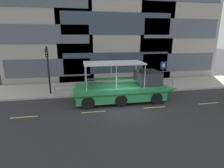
# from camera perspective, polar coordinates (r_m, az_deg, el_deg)

# --- Properties ---
(ground_plane) EXTENTS (120.00, 120.00, 0.00)m
(ground_plane) POSITION_cam_1_polar(r_m,az_deg,el_deg) (14.45, 3.46, -7.13)
(ground_plane) COLOR #2B2B2D
(sidewalk) EXTENTS (32.00, 4.80, 0.18)m
(sidewalk) POSITION_cam_1_polar(r_m,az_deg,el_deg) (19.61, -0.47, -0.84)
(sidewalk) COLOR #A8A59E
(sidewalk) RESTS_ON ground_plane
(curb_edge) EXTENTS (32.00, 0.18, 0.18)m
(curb_edge) POSITION_cam_1_polar(r_m,az_deg,el_deg) (17.27, 0.98, -3.05)
(curb_edge) COLOR #B2ADA3
(curb_edge) RESTS_ON ground_plane
(lane_centreline) EXTENTS (25.80, 0.12, 0.01)m
(lane_centreline) POSITION_cam_1_polar(r_m,az_deg,el_deg) (13.88, 4.10, -8.09)
(lane_centreline) COLOR #DBD64C
(lane_centreline) RESTS_ON ground_plane
(curb_guardrail) EXTENTS (11.76, 0.09, 0.85)m
(curb_guardrail) POSITION_cam_1_polar(r_m,az_deg,el_deg) (17.45, 1.63, -0.58)
(curb_guardrail) COLOR gray
(curb_guardrail) RESTS_ON sidewalk
(traffic_light_pole) EXTENTS (0.24, 0.46, 4.36)m
(traffic_light_pole) POSITION_cam_1_polar(r_m,az_deg,el_deg) (17.32, -19.61, 5.41)
(traffic_light_pole) COLOR black
(traffic_light_pole) RESTS_ON sidewalk
(parking_sign) EXTENTS (0.60, 0.12, 2.76)m
(parking_sign) POSITION_cam_1_polar(r_m,az_deg,el_deg) (19.14, 15.88, 4.22)
(parking_sign) COLOR #4C4F54
(parking_sign) RESTS_ON sidewalk
(duck_tour_boat) EXTENTS (9.25, 2.67, 3.37)m
(duck_tour_boat) POSITION_cam_1_polar(r_m,az_deg,el_deg) (15.36, 4.51, -1.48)
(duck_tour_boat) COLOR #2D9351
(duck_tour_boat) RESTS_ON ground_plane
(pedestrian_near_bow) EXTENTS (0.49, 0.23, 1.69)m
(pedestrian_near_bow) POSITION_cam_1_polar(r_m,az_deg,el_deg) (19.19, 11.01, 1.94)
(pedestrian_near_bow) COLOR black
(pedestrian_near_bow) RESTS_ON sidewalk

